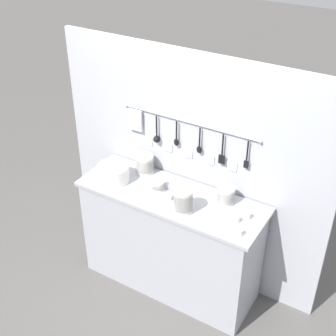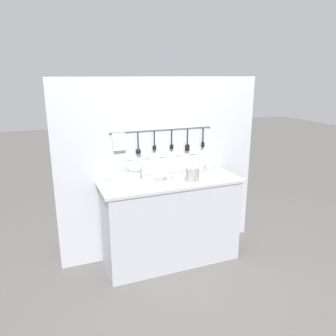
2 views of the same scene
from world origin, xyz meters
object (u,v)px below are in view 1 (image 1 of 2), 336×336
cup_front_left (247,215)px  bowl_stack_nested_right (145,164)px  plate_stack (113,173)px  steel_mixing_bowl (176,187)px  cup_mid_row (239,232)px  bowl_stack_back_corner (158,185)px  bowl_stack_tall_left (183,201)px  bowl_stack_wide_centre (226,195)px  cup_back_left (236,219)px  cup_by_caddy (169,197)px

cup_front_left → bowl_stack_nested_right: bearing=172.8°
bowl_stack_nested_right → plate_stack: (-0.15, -0.22, -0.01)m
steel_mixing_bowl → cup_mid_row: (0.63, -0.23, 0.00)m
plate_stack → cup_front_left: bearing=5.5°
bowl_stack_back_corner → steel_mixing_bowl: size_ratio=0.99×
cup_mid_row → bowl_stack_tall_left: bearing=176.3°
bowl_stack_tall_left → steel_mixing_bowl: bowl_stack_tall_left is taller
bowl_stack_wide_centre → steel_mixing_bowl: 0.40m
bowl_stack_back_corner → plate_stack: bearing=-168.6°
cup_back_left → bowl_stack_wide_centre: bearing=135.1°
bowl_stack_wide_centre → cup_mid_row: (0.23, -0.28, -0.04)m
cup_back_left → cup_mid_row: bearing=-57.9°
bowl_stack_nested_right → cup_mid_row: bowl_stack_nested_right is taller
bowl_stack_nested_right → cup_mid_row: 1.02m
cup_front_left → cup_mid_row: bearing=-82.6°
steel_mixing_bowl → cup_front_left: (0.61, -0.04, 0.00)m
bowl_stack_tall_left → plate_stack: 0.67m
plate_stack → cup_by_caddy: (0.50, 0.01, -0.04)m
bowl_stack_nested_right → bowl_stack_tall_left: 0.59m
bowl_stack_tall_left → cup_mid_row: (0.45, -0.03, -0.07)m
bowl_stack_back_corner → bowl_stack_wide_centre: bearing=12.6°
cup_front_left → cup_back_left: (-0.05, -0.08, 0.00)m
bowl_stack_nested_right → cup_mid_row: bearing=-18.0°
bowl_stack_nested_right → bowl_stack_tall_left: bowl_stack_tall_left is taller
bowl_stack_nested_right → bowl_stack_wide_centre: bowl_stack_nested_right is taller
cup_front_left → cup_by_caddy: 0.59m
bowl_stack_wide_centre → cup_front_left: bearing=-21.7°
bowl_stack_back_corner → steel_mixing_bowl: bearing=30.8°
cup_by_caddy → plate_stack: bearing=-179.3°
cup_back_left → cup_mid_row: same height
bowl_stack_wide_centre → cup_front_left: bowl_stack_wide_centre is taller
cup_front_left → cup_mid_row: same height
bowl_stack_back_corner → bowl_stack_nested_right: bearing=145.5°
bowl_stack_nested_right → cup_front_left: 0.95m
bowl_stack_wide_centre → cup_by_caddy: bearing=-154.0°
bowl_stack_back_corner → plate_stack: 0.37m
bowl_stack_tall_left → steel_mixing_bowl: size_ratio=1.60×
bowl_stack_tall_left → steel_mixing_bowl: 0.28m
plate_stack → bowl_stack_nested_right: bearing=57.0°
bowl_stack_back_corner → bowl_stack_tall_left: (0.30, -0.13, 0.05)m
bowl_stack_wide_centre → cup_mid_row: bearing=-49.9°
bowl_stack_back_corner → cup_by_caddy: 0.16m
bowl_stack_back_corner → bowl_stack_nested_right: bowl_stack_nested_right is taller
bowl_stack_nested_right → cup_front_left: bearing=-7.2°
bowl_stack_wide_centre → cup_mid_row: bowl_stack_wide_centre is taller
bowl_stack_back_corner → bowl_stack_nested_right: size_ratio=0.74×
bowl_stack_back_corner → cup_front_left: size_ratio=2.24×
steel_mixing_bowl → cup_front_left: 0.61m
plate_stack → cup_by_caddy: plate_stack is taller
bowl_stack_nested_right → cup_by_caddy: (0.36, -0.22, -0.05)m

